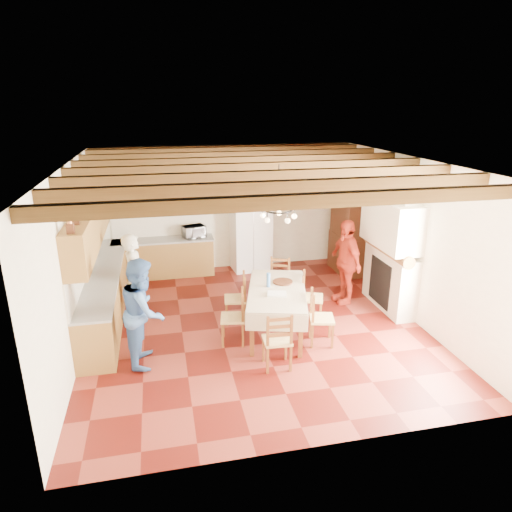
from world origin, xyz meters
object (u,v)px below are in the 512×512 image
(dining_table, at_px, (277,294))
(person_man, at_px, (136,278))
(microwave, at_px, (194,232))
(chair_right_near, at_px, (322,317))
(chair_left_far, at_px, (235,298))
(person_woman_red, at_px, (345,262))
(chair_right_far, at_px, (312,297))
(chair_left_near, at_px, (233,317))
(hutch, at_px, (347,230))
(person_woman_blue, at_px, (144,311))
(chair_end_far, at_px, (279,282))
(chair_end_near, at_px, (277,339))
(refrigerator, at_px, (250,233))

(dining_table, height_order, person_man, person_man)
(microwave, bearing_deg, chair_right_near, -82.88)
(chair_left_far, height_order, person_woman_red, person_woman_red)
(chair_right_near, xyz_separation_m, chair_right_far, (0.12, 0.84, 0.00))
(chair_left_near, xyz_separation_m, person_man, (-1.61, 1.21, 0.37))
(person_woman_red, xyz_separation_m, microwave, (-2.85, 2.30, 0.17))
(microwave, bearing_deg, hutch, -28.56)
(person_man, height_order, person_woman_blue, person_woman_blue)
(dining_table, xyz_separation_m, chair_end_far, (0.34, 1.13, -0.27))
(chair_end_near, relative_size, chair_end_far, 1.00)
(refrigerator, relative_size, chair_right_near, 1.90)
(chair_left_near, height_order, person_woman_blue, person_woman_blue)
(chair_end_far, height_order, person_woman_blue, person_woman_blue)
(person_woman_blue, bearing_deg, chair_left_far, -51.85)
(hutch, bearing_deg, dining_table, -133.33)
(chair_right_near, bearing_deg, refrigerator, 20.25)
(hutch, bearing_deg, person_woman_red, -114.38)
(dining_table, distance_m, microwave, 3.50)
(chair_end_near, height_order, person_woman_red, person_woman_red)
(chair_end_near, height_order, chair_end_far, same)
(person_man, relative_size, microwave, 3.39)
(chair_right_near, height_order, chair_end_near, same)
(chair_left_near, bearing_deg, chair_left_far, 176.94)
(chair_right_far, relative_size, chair_end_near, 1.00)
(hutch, bearing_deg, microwave, 168.74)
(chair_right_far, relative_size, person_woman_blue, 0.56)
(chair_left_far, bearing_deg, person_woman_red, 108.21)
(refrigerator, bearing_deg, chair_end_near, -101.62)
(refrigerator, distance_m, microwave, 1.38)
(dining_table, relative_size, person_man, 1.22)
(hutch, height_order, chair_right_far, hutch)
(chair_left_far, distance_m, microwave, 2.83)
(hutch, bearing_deg, refrigerator, 161.24)
(chair_end_near, bearing_deg, microwave, -75.61)
(chair_left_near, xyz_separation_m, person_woman_blue, (-1.44, -0.28, 0.38))
(chair_left_far, relative_size, person_woman_red, 0.55)
(chair_left_far, xyz_separation_m, person_woman_red, (2.35, 0.43, 0.39))
(person_man, xyz_separation_m, person_woman_blue, (0.16, -1.49, 0.01))
(chair_right_near, distance_m, chair_end_far, 1.71)
(chair_end_near, bearing_deg, dining_table, -101.29)
(chair_end_far, bearing_deg, chair_right_near, -56.54)
(person_woman_blue, bearing_deg, chair_left_near, -73.46)
(chair_end_far, height_order, person_woman_red, person_woman_red)
(refrigerator, relative_size, chair_left_near, 1.90)
(chair_end_far, distance_m, person_man, 2.81)
(chair_left_far, xyz_separation_m, microwave, (-0.51, 2.73, 0.56))
(chair_end_near, relative_size, person_woman_blue, 0.56)
(person_woman_blue, bearing_deg, chair_end_far, -52.85)
(microwave, bearing_deg, person_woman_red, -56.93)
(chair_left_near, distance_m, chair_left_far, 0.78)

